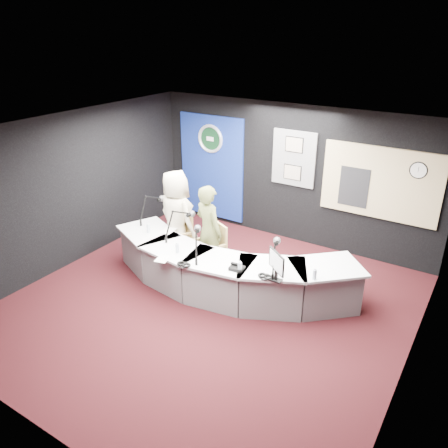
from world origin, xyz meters
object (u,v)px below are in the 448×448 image
Objects in this scene: armchair_right at (209,251)px; person_man at (176,217)px; armchair_left at (177,236)px; broadcast_desk at (224,270)px; person_woman at (209,232)px.

person_man reaches higher than armchair_right.
person_man is at bearing 0.00° from armchair_left.
armchair_right is at bearing 148.48° from broadcast_desk.
armchair_left reaches higher than armchair_right.
armchair_left is at bearing 10.35° from person_woman.
person_woman reaches higher than armchair_right.
armchair_left is at bearing -0.00° from person_man.
person_man is (-1.30, 0.42, 0.52)m from broadcast_desk.
person_woman reaches higher than armchair_left.
armchair_right is 0.92m from person_man.
person_man is (0.00, 0.00, 0.39)m from armchair_left.
armchair_left is 0.57× the size of person_man.
person_woman is at bearing 148.48° from broadcast_desk.
broadcast_desk is 4.43× the size of armchair_left.
armchair_right is at bearing 26.13° from armchair_left.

